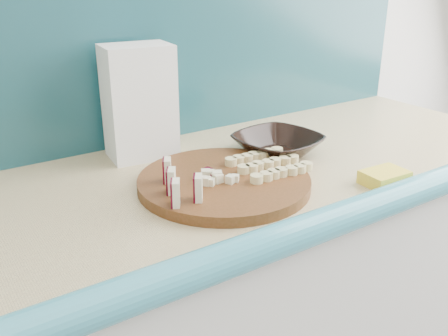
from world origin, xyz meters
TOP-DOWN VIEW (x-y plane):
  - backsplash at (0.10, 1.79)m, footprint 2.20×0.02m
  - cutting_board at (0.33, 1.43)m, footprint 0.38×0.38m
  - apple_wedges at (0.21, 1.41)m, footprint 0.06×0.14m
  - apple_chunks at (0.31, 1.43)m, footprint 0.05×0.06m
  - banana_slices at (0.43, 1.42)m, footprint 0.16×0.14m
  - brown_bowl at (0.54, 1.52)m, footprint 0.23×0.23m
  - flour_bag at (0.27, 1.69)m, footprint 0.16×0.13m
  - sponge at (0.61, 1.26)m, footprint 0.10×0.07m

SIDE VIEW (x-z plane):
  - cutting_board at x=0.33m, z-range 0.91..0.93m
  - sponge at x=0.61m, z-range 0.91..0.94m
  - brown_bowl at x=0.54m, z-range 0.91..0.96m
  - banana_slices at x=0.43m, z-range 0.93..0.95m
  - apple_chunks at x=0.31m, z-range 0.93..0.95m
  - apple_wedges at x=0.21m, z-range 0.93..0.98m
  - flour_bag at x=0.27m, z-range 0.91..1.17m
  - backsplash at x=0.10m, z-range 0.91..1.41m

